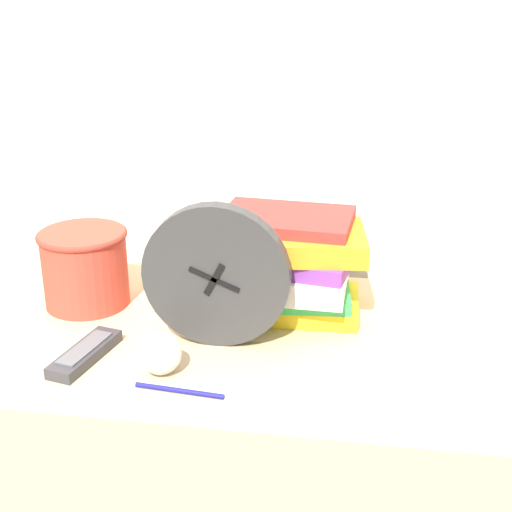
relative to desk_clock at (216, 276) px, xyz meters
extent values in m
cube|color=silver|center=(-0.08, 0.39, 0.37)|extent=(6.00, 0.04, 2.40)
cube|color=tan|center=(-0.08, 0.03, -0.48)|extent=(1.25, 0.57, 0.70)
cylinder|color=#333333|center=(0.00, 0.00, 0.00)|extent=(0.25, 0.03, 0.25)
cylinder|color=white|center=(0.00, -0.01, 0.00)|extent=(0.22, 0.01, 0.22)
cube|color=black|center=(0.00, -0.01, 0.00)|extent=(0.04, 0.01, 0.06)
cube|color=black|center=(0.00, -0.01, 0.00)|extent=(0.09, 0.01, 0.04)
cylinder|color=black|center=(0.00, -0.01, 0.00)|extent=(0.01, 0.00, 0.01)
cube|color=yellow|center=(0.12, 0.14, -0.11)|extent=(0.23, 0.16, 0.03)
cube|color=green|center=(0.11, 0.15, -0.08)|extent=(0.23, 0.20, 0.03)
cube|color=white|center=(0.12, 0.12, -0.05)|extent=(0.21, 0.18, 0.04)
cube|color=#7A3899|center=(0.12, 0.14, -0.01)|extent=(0.24, 0.21, 0.03)
cube|color=orange|center=(0.13, 0.12, 0.02)|extent=(0.25, 0.19, 0.04)
cube|color=red|center=(0.10, 0.15, 0.05)|extent=(0.25, 0.18, 0.02)
cylinder|color=#C63D2D|center=(-0.28, 0.12, -0.05)|extent=(0.16, 0.16, 0.15)
torus|color=#9F3024|center=(-0.28, 0.12, 0.02)|extent=(0.17, 0.17, 0.01)
cube|color=#333338|center=(-0.21, -0.09, -0.12)|extent=(0.08, 0.16, 0.02)
cube|color=#59595E|center=(-0.21, -0.09, -0.10)|extent=(0.06, 0.12, 0.00)
sphere|color=white|center=(-0.07, -0.11, -0.09)|extent=(0.07, 0.07, 0.07)
cylinder|color=navy|center=(-0.02, -0.17, -0.12)|extent=(0.14, 0.02, 0.01)
camera|label=1|loc=(0.24, -1.07, 0.48)|focal=50.00mm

